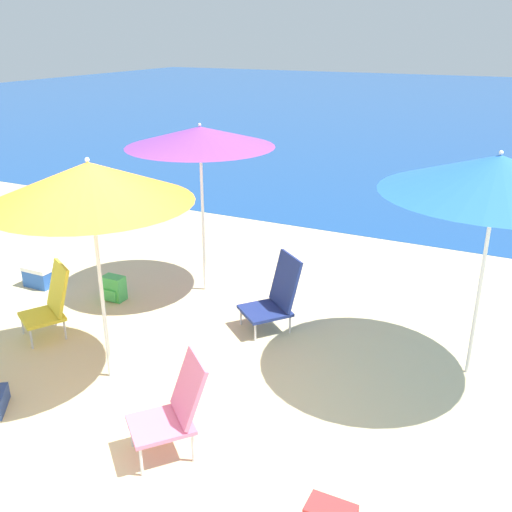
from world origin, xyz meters
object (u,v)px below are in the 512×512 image
beach_umbrella_blue (498,175)px  beach_chair_pink (175,407)px  backpack_green (114,288)px  beach_umbrella_purple (200,137)px  beach_chair_yellow (51,301)px  beach_umbrella_orange (90,183)px  beach_chair_navy (276,295)px  cooler_box (42,275)px

beach_umbrella_blue → beach_chair_pink: bearing=-131.3°
beach_chair_pink → backpack_green: (-2.28, 2.01, -0.26)m
beach_umbrella_purple → beach_chair_yellow: size_ratio=2.66×
beach_umbrella_blue → beach_chair_yellow: 4.74m
beach_umbrella_orange → beach_chair_navy: (1.05, 1.65, -1.56)m
beach_umbrella_purple → cooler_box: size_ratio=5.39×
beach_umbrella_purple → beach_umbrella_orange: bearing=-84.6°
beach_umbrella_purple → beach_chair_navy: beach_umbrella_purple is taller
beach_umbrella_orange → beach_chair_navy: beach_umbrella_orange is taller
beach_umbrella_orange → beach_umbrella_blue: size_ratio=0.98×
beach_chair_yellow → cooler_box: beach_chair_yellow is taller
beach_umbrella_purple → cooler_box: 2.89m
beach_chair_yellow → beach_umbrella_blue: bearing=45.8°
beach_umbrella_orange → beach_chair_yellow: size_ratio=2.68×
beach_umbrella_blue → cooler_box: (-5.42, -0.29, -1.88)m
beach_umbrella_orange → beach_chair_yellow: bearing=160.7°
beach_chair_pink → backpack_green: 3.05m
beach_umbrella_purple → beach_chair_pink: bearing=-63.3°
beach_umbrella_purple → beach_umbrella_blue: 3.42m
beach_umbrella_orange → backpack_green: size_ratio=6.87×
beach_chair_yellow → beach_chair_pink: bearing=6.1°
backpack_green → beach_umbrella_purple: bearing=41.9°
beach_umbrella_purple → cooler_box: beach_umbrella_purple is taller
beach_umbrella_orange → beach_chair_yellow: 1.95m
beach_chair_pink → beach_umbrella_purple: bearing=157.7°
beach_chair_pink → cooler_box: 3.97m
beach_umbrella_blue → beach_chair_pink: (-1.98, -2.25, -1.60)m
beach_chair_yellow → beach_chair_navy: beach_chair_navy is taller
beach_chair_pink → backpack_green: size_ratio=2.57×
beach_umbrella_orange → cooler_box: size_ratio=5.42×
beach_umbrella_blue → beach_chair_yellow: bearing=-163.8°
beach_umbrella_orange → backpack_green: bearing=127.8°
beach_umbrella_blue → beach_chair_pink: 3.39m
beach_chair_yellow → cooler_box: size_ratio=2.03×
beach_umbrella_orange → beach_chair_yellow: (-1.11, 0.39, -1.55)m
beach_umbrella_orange → cooler_box: bearing=149.2°
beach_chair_yellow → beach_chair_navy: 2.51m
beach_umbrella_purple → beach_umbrella_orange: size_ratio=0.99×
beach_umbrella_blue → beach_chair_navy: 2.67m
beach_umbrella_blue → beach_chair_navy: beach_umbrella_blue is taller
beach_umbrella_orange → backpack_green: 2.52m
beach_umbrella_purple → beach_chair_navy: 2.11m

